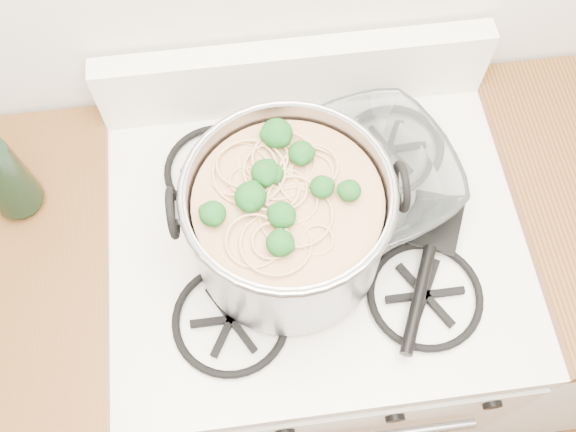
{
  "coord_description": "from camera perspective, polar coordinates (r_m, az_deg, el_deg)",
  "views": [
    {
      "loc": [
        -0.12,
        0.78,
        1.98
      ],
      "look_at": [
        -0.06,
        1.23,
        1.05
      ],
      "focal_mm": 40.0,
      "sensor_mm": 36.0,
      "label": 1
    }
  ],
  "objects": [
    {
      "name": "glass_bowl",
      "position": [
        1.2,
        6.98,
        3.05
      ],
      "size": [
        0.16,
        0.16,
        0.03
      ],
      "primitive_type": "imported",
      "rotation": [
        0.0,
        0.0,
        0.3
      ],
      "color": "white",
      "rests_on": "gas_range"
    },
    {
      "name": "spatula",
      "position": [
        1.19,
        13.04,
        -0.41
      ],
      "size": [
        0.39,
        0.4,
        0.02
      ],
      "primitive_type": null,
      "rotation": [
        0.0,
        0.0,
        -0.43
      ],
      "color": "black",
      "rests_on": "gas_range"
    },
    {
      "name": "stock_pot",
      "position": [
        1.05,
        -0.0,
        -0.55
      ],
      "size": [
        0.36,
        0.33,
        0.23
      ],
      "color": "gray",
      "rests_on": "gas_range"
    },
    {
      "name": "counter_left",
      "position": [
        1.64,
        -16.16,
        -9.94
      ],
      "size": [
        0.25,
        0.65,
        0.92
      ],
      "color": "silver",
      "rests_on": "ground"
    },
    {
      "name": "gas_range",
      "position": [
        1.62,
        1.86,
        -8.48
      ],
      "size": [
        0.76,
        0.66,
        0.92
      ],
      "color": "white",
      "rests_on": "ground"
    }
  ]
}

